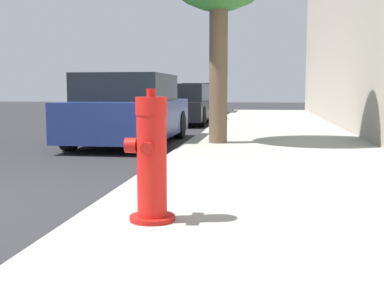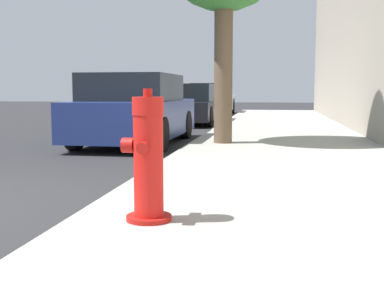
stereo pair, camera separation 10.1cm
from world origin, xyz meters
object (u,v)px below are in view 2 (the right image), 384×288
at_px(parked_car_near, 135,111).
at_px(parked_car_mid, 188,105).
at_px(fire_hydrant, 148,160).
at_px(parked_car_far, 212,99).

relative_size(parked_car_near, parked_car_mid, 1.01).
bearing_deg(fire_hydrant, parked_car_mid, 98.77).
height_order(fire_hydrant, parked_car_near, parked_car_near).
bearing_deg(parked_car_far, parked_car_near, -90.15).
bearing_deg(parked_car_mid, fire_hydrant, -81.23).
bearing_deg(fire_hydrant, parked_car_far, 95.84).
xyz_separation_m(parked_car_near, parked_car_mid, (0.05, 5.88, -0.06)).
height_order(fire_hydrant, parked_car_far, parked_car_far).
height_order(fire_hydrant, parked_car_mid, parked_car_mid).
height_order(parked_car_mid, parked_car_far, parked_car_far).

